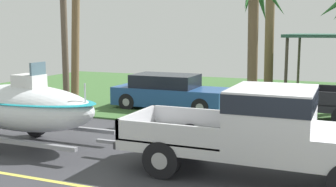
% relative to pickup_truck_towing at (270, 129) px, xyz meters
% --- Properties ---
extents(ground, '(36.00, 22.00, 0.11)m').
position_rel_pickup_truck_towing_xyz_m(ground, '(1.02, 8.23, -1.07)').
color(ground, '#38383D').
extents(pickup_truck_towing, '(5.77, 2.03, 1.92)m').
position_rel_pickup_truck_towing_xyz_m(pickup_truck_towing, '(0.00, 0.00, 0.00)').
color(pickup_truck_towing, silver).
rests_on(pickup_truck_towing, ground).
extents(boat_on_trailer, '(5.60, 2.15, 2.27)m').
position_rel_pickup_truck_towing_xyz_m(boat_on_trailer, '(-6.48, 0.00, 0.00)').
color(boat_on_trailer, gray).
rests_on(boat_on_trailer, ground).
extents(parked_sedan_near, '(4.41, 1.81, 1.38)m').
position_rel_pickup_truck_towing_xyz_m(parked_sedan_near, '(-4.94, 6.43, -0.39)').
color(parked_sedan_near, '#234C89').
rests_on(parked_sedan_near, ground).
extents(palm_tree_near_left, '(3.05, 3.26, 5.34)m').
position_rel_pickup_truck_towing_xyz_m(palm_tree_near_left, '(-1.69, 6.18, 3.05)').
color(palm_tree_near_left, brown).
rests_on(palm_tree_near_left, ground).
extents(utility_pole, '(0.24, 1.80, 7.23)m').
position_rel_pickup_truck_towing_xyz_m(utility_pole, '(-8.30, 4.40, 2.71)').
color(utility_pole, brown).
rests_on(utility_pole, ground).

